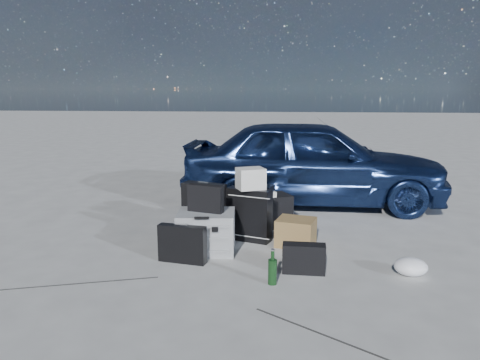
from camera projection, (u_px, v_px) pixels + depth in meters
name	position (u px, v px, depth m)	size (l,w,h in m)	color
ground	(236.00, 270.00, 4.24)	(60.00, 60.00, 0.00)	#BABAB5
car	(313.00, 162.00, 6.58)	(1.45, 3.61, 1.23)	navy
pelican_case	(206.00, 232.00, 4.72)	(0.56, 0.46, 0.41)	gray
laptop_bag	(205.00, 198.00, 4.66)	(0.36, 0.09, 0.27)	black
briefcase	(182.00, 244.00, 4.42)	(0.46, 0.10, 0.36)	black
suitcase_left	(204.00, 211.00, 5.10)	(0.47, 0.17, 0.62)	black
suitcase_right	(249.00, 215.00, 5.05)	(0.48, 0.17, 0.57)	black
white_carton	(251.00, 179.00, 4.96)	(0.28, 0.22, 0.22)	silver
duffel_bag	(258.00, 212.00, 5.52)	(0.77, 0.33, 0.39)	black
flat_box_white	(259.00, 193.00, 5.48)	(0.36, 0.27, 0.06)	silver
flat_box_black	(260.00, 188.00, 5.48)	(0.30, 0.22, 0.06)	black
cardboard_box	(296.00, 232.00, 4.90)	(0.38, 0.33, 0.29)	olive
plastic_bag	(411.00, 267.00, 4.12)	(0.29, 0.25, 0.16)	white
messenger_bag	(304.00, 258.00, 4.17)	(0.38, 0.14, 0.27)	black
green_bottle	(272.00, 267.00, 3.92)	(0.07, 0.07, 0.30)	black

